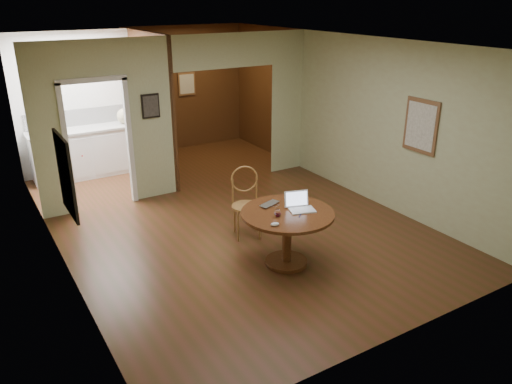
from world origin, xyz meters
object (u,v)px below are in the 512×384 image
open_laptop (299,204)px  dining_table (287,226)px  closed_laptop (272,205)px  chair (246,198)px

open_laptop → dining_table: bearing=-162.2°
open_laptop → closed_laptop: size_ratio=1.23×
dining_table → chair: (-0.01, 1.04, 0.02)m
dining_table → open_laptop: size_ratio=3.23×
dining_table → closed_laptop: closed_laptop is taller
closed_laptop → dining_table: bearing=-96.4°
open_laptop → closed_laptop: 0.36m
dining_table → open_laptop: open_laptop is taller
chair → closed_laptop: bearing=-74.4°
open_laptop → closed_laptop: open_laptop is taller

